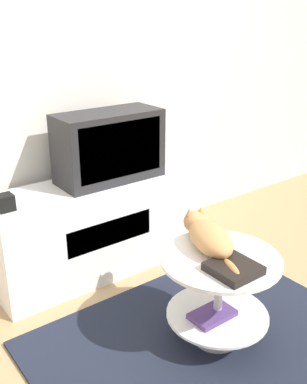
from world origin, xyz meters
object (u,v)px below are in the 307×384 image
speaker (5,203)px  cat (208,236)px  dvd_box (233,268)px  tv (109,146)px

speaker → cat: (0.72, -0.85, -0.08)m
dvd_box → tv: bearing=86.6°
speaker → dvd_box: speaker is taller
tv → speaker: (-0.72, -0.07, -0.18)m
tv → speaker: tv is taller
dvd_box → speaker: bearing=120.7°
speaker → cat: speaker is taller
speaker → dvd_box: size_ratio=0.43×
speaker → cat: 1.11m
tv → cat: size_ratio=1.20×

